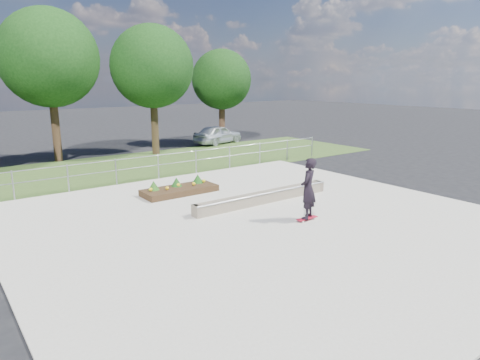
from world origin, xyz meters
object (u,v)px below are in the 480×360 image
(planter_bed, at_px, (179,189))
(skateboarder, at_px, (308,189))
(parked_car, at_px, (218,134))
(grind_ledge, at_px, (264,197))

(planter_bed, xyz_separation_m, skateboarder, (1.69, -5.47, 0.88))
(parked_car, bearing_deg, planter_bed, 124.92)
(grind_ledge, xyz_separation_m, planter_bed, (-1.88, 3.06, -0.02))
(planter_bed, distance_m, parked_car, 13.94)
(parked_car, bearing_deg, grind_ledge, 137.69)
(grind_ledge, relative_size, skateboarder, 2.92)
(parked_car, bearing_deg, skateboarder, 140.73)
(grind_ledge, relative_size, parked_car, 1.53)
(grind_ledge, distance_m, skateboarder, 2.57)
(skateboarder, xyz_separation_m, parked_car, (7.31, 16.12, -0.45))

